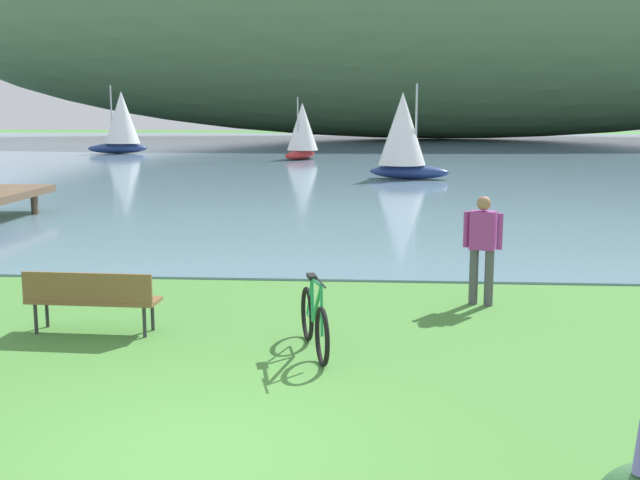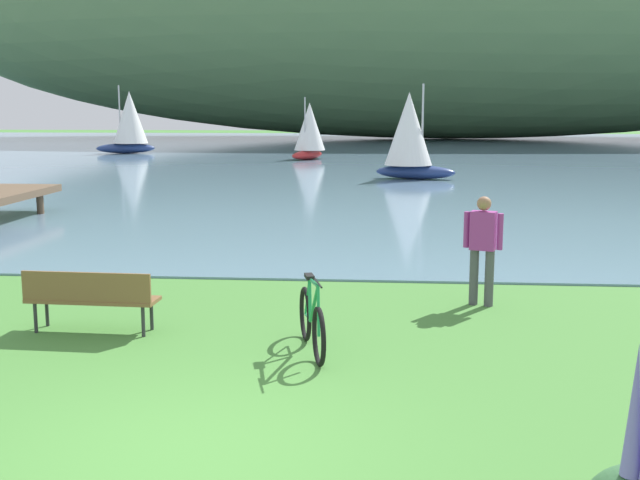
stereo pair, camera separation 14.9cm
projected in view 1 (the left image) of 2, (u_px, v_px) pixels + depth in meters
ground_plane at (188, 455)px, 6.95m from camera, size 200.00×200.00×0.00m
bay_water at (350, 153)px, 53.30m from camera, size 180.00×80.00×0.04m
distant_hillside at (441, 11)px, 75.09m from camera, size 103.46×28.00×24.32m
park_bench_near_camera at (91, 296)px, 10.60m from camera, size 1.82×0.56×0.88m
bicycle_leaning_near_bench at (314, 322)px, 9.81m from camera, size 0.50×1.73×1.01m
person_at_shoreline at (482, 243)px, 12.10m from camera, size 0.58×0.33×1.71m
sailboat_nearest_to_shore at (121, 121)px, 51.74m from camera, size 3.95×2.80×4.47m
sailboat_mid_bay at (302, 130)px, 45.84m from camera, size 2.43×3.14×3.61m
sailboat_toward_hillside at (403, 135)px, 33.17m from camera, size 3.53×2.40×4.00m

